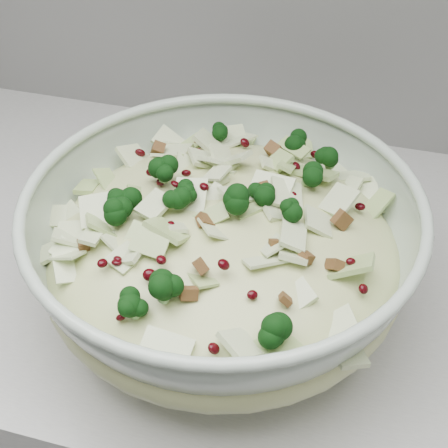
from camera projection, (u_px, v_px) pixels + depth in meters
name	position (u px, v px, depth m)	size (l,w,h in m)	color
counter	(239.00, 438.00, 1.06)	(3.60, 0.60, 0.90)	beige
mixing_bowl	(223.00, 253.00, 0.64)	(0.47, 0.47, 0.16)	#AEBFAE
salad	(223.00, 235.00, 0.62)	(0.47, 0.47, 0.16)	beige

